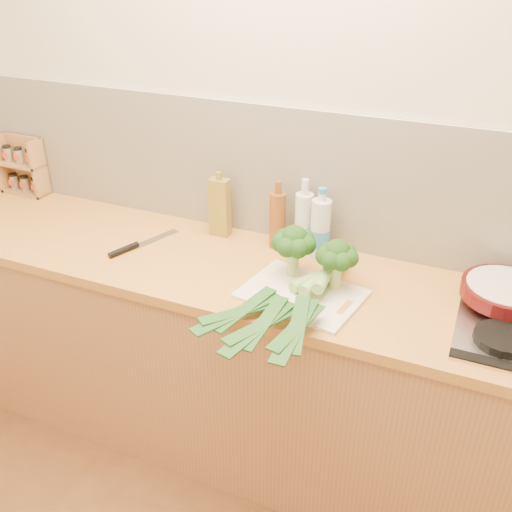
% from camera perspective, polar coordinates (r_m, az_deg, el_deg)
% --- Properties ---
extents(room_shell, '(3.50, 3.50, 3.50)m').
position_cam_1_polar(room_shell, '(2.26, 2.83, 8.04)').
color(room_shell, beige).
rests_on(room_shell, ground).
extents(counter, '(3.20, 0.62, 0.90)m').
position_cam_1_polar(counter, '(2.40, -0.11, -10.63)').
color(counter, '#A47644').
rests_on(counter, ground).
extents(chopping_board, '(0.44, 0.36, 0.01)m').
position_cam_1_polar(chopping_board, '(1.99, 4.61, -3.81)').
color(chopping_board, beige).
rests_on(chopping_board, counter).
extents(broccoli_left, '(0.16, 0.16, 0.20)m').
position_cam_1_polar(broccoli_left, '(2.02, 3.82, 1.37)').
color(broccoli_left, '#A1C170').
rests_on(broccoli_left, chopping_board).
extents(broccoli_right, '(0.15, 0.15, 0.19)m').
position_cam_1_polar(broccoli_right, '(1.96, 8.11, 0.01)').
color(broccoli_right, '#A1C170').
rests_on(broccoli_right, chopping_board).
extents(leek_front, '(0.34, 0.60, 0.04)m').
position_cam_1_polar(leek_front, '(1.96, 3.40, -3.32)').
color(leek_front, white).
rests_on(leek_front, chopping_board).
extents(leek_mid, '(0.22, 0.70, 0.04)m').
position_cam_1_polar(leek_mid, '(1.92, 4.93, -3.42)').
color(leek_mid, white).
rests_on(leek_mid, chopping_board).
extents(leek_back, '(0.11, 0.66, 0.04)m').
position_cam_1_polar(leek_back, '(1.89, 6.09, -3.49)').
color(leek_back, white).
rests_on(leek_back, chopping_board).
extents(chefs_knife, '(0.15, 0.32, 0.02)m').
position_cam_1_polar(chefs_knife, '(2.32, -12.26, 0.90)').
color(chefs_knife, silver).
rests_on(chefs_knife, counter).
extents(skillet, '(0.42, 0.29, 0.05)m').
position_cam_1_polar(skillet, '(2.06, 23.80, -3.25)').
color(skillet, '#480C0D').
rests_on(skillet, gas_hob).
extents(spice_rack, '(0.23, 0.09, 0.28)m').
position_cam_1_polar(spice_rack, '(2.97, -22.20, 8.09)').
color(spice_rack, '#A36C46').
rests_on(spice_rack, counter).
extents(oil_tin, '(0.08, 0.05, 0.28)m').
position_cam_1_polar(oil_tin, '(2.34, -3.63, 4.92)').
color(oil_tin, olive).
rests_on(oil_tin, counter).
extents(glass_bottle, '(0.07, 0.07, 0.30)m').
position_cam_1_polar(glass_bottle, '(2.22, 4.78, 3.48)').
color(glass_bottle, silver).
rests_on(glass_bottle, counter).
extents(amber_bottle, '(0.06, 0.06, 0.28)m').
position_cam_1_polar(amber_bottle, '(2.24, 2.17, 3.69)').
color(amber_bottle, brown).
rests_on(amber_bottle, counter).
extents(water_bottle, '(0.08, 0.08, 0.26)m').
position_cam_1_polar(water_bottle, '(2.19, 6.43, 2.57)').
color(water_bottle, silver).
rests_on(water_bottle, counter).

